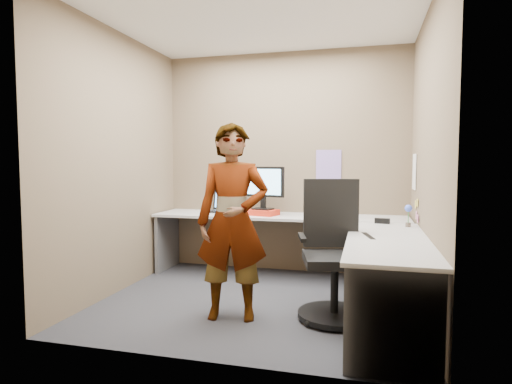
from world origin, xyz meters
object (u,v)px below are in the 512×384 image
(desk, at_px, (309,237))
(person, at_px, (233,221))
(office_chair, at_px, (333,262))
(monitor, at_px, (263,184))

(desk, bearing_deg, person, -122.86)
(office_chair, relative_size, person, 0.70)
(monitor, xyz_separation_m, person, (0.07, -1.40, -0.25))
(office_chair, bearing_deg, desk, 102.40)
(desk, height_order, monitor, monitor)
(monitor, height_order, person, person)
(desk, relative_size, office_chair, 2.52)
(desk, distance_m, monitor, 0.97)
(monitor, relative_size, office_chair, 0.44)
(desk, bearing_deg, office_chair, -64.26)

